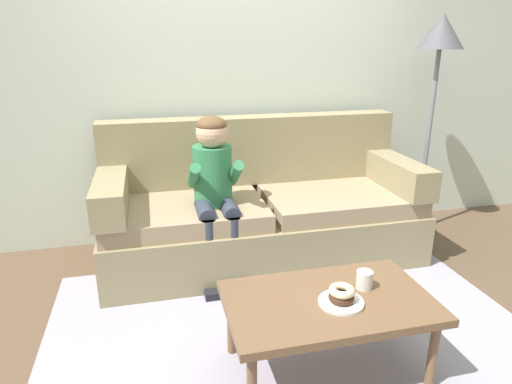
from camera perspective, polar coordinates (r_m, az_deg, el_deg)
ground at (r=2.74m, az=3.51°, el=-15.93°), size 10.00×10.00×0.00m
wall_back at (r=3.62m, az=-2.81°, el=16.25°), size 8.00×0.10×2.80m
area_rug at (r=2.54m, az=5.25°, el=-18.90°), size 2.68×2.09×0.01m
couch at (r=3.32m, az=0.59°, el=-2.42°), size 2.27×0.90×1.01m
coffee_table at (r=2.20m, az=9.25°, el=-14.26°), size 0.97×0.58×0.41m
person_child at (r=2.95m, az=-5.32°, el=1.19°), size 0.34×0.58×1.10m
plate at (r=2.15m, az=10.82°, el=-13.66°), size 0.21×0.21×0.01m
donut at (r=2.14m, az=10.86°, el=-13.09°), size 0.17×0.17×0.04m
donut_second at (r=2.12m, az=10.92°, el=-12.27°), size 0.15×0.15×0.04m
mug at (r=2.27m, az=13.70°, el=-10.85°), size 0.08×0.08×0.09m
floor_lamp at (r=3.84m, az=22.33°, el=16.02°), size 0.35×0.35×1.76m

